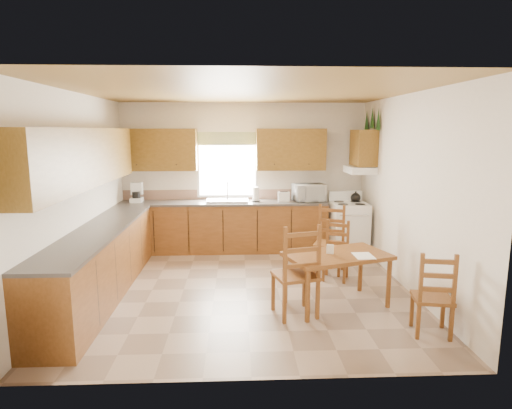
{
  "coord_description": "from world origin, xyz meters",
  "views": [
    {
      "loc": [
        -0.11,
        -5.74,
        2.2
      ],
      "look_at": [
        0.15,
        0.3,
        1.15
      ],
      "focal_mm": 30.0,
      "sensor_mm": 36.0,
      "label": 1
    }
  ],
  "objects_px": {
    "microwave": "(309,193)",
    "chair_near_left": "(295,270)",
    "dining_table": "(336,280)",
    "chair_far_left": "(336,251)",
    "chair_near_right": "(433,292)",
    "stove": "(348,229)",
    "chair_far_right": "(329,240)"
  },
  "relations": [
    {
      "from": "chair_near_right",
      "to": "chair_far_right",
      "type": "height_order",
      "value": "chair_far_right"
    },
    {
      "from": "microwave",
      "to": "dining_table",
      "type": "height_order",
      "value": "microwave"
    },
    {
      "from": "chair_near_left",
      "to": "chair_far_right",
      "type": "distance_m",
      "value": 1.72
    },
    {
      "from": "stove",
      "to": "chair_near_right",
      "type": "distance_m",
      "value": 3.07
    },
    {
      "from": "dining_table",
      "to": "microwave",
      "type": "bearing_deg",
      "value": 69.8
    },
    {
      "from": "stove",
      "to": "microwave",
      "type": "xyz_separation_m",
      "value": [
        -0.67,
        0.31,
        0.62
      ]
    },
    {
      "from": "dining_table",
      "to": "chair_near_left",
      "type": "xyz_separation_m",
      "value": [
        -0.56,
        -0.26,
        0.23
      ]
    },
    {
      "from": "microwave",
      "to": "chair_near_left",
      "type": "xyz_separation_m",
      "value": [
        -0.63,
        -2.84,
        -0.51
      ]
    },
    {
      "from": "dining_table",
      "to": "chair_far_left",
      "type": "height_order",
      "value": "chair_far_left"
    },
    {
      "from": "chair_far_left",
      "to": "dining_table",
      "type": "bearing_deg",
      "value": -80.84
    },
    {
      "from": "chair_far_left",
      "to": "chair_far_right",
      "type": "xyz_separation_m",
      "value": [
        -0.03,
        0.34,
        0.09
      ]
    },
    {
      "from": "chair_near_right",
      "to": "chair_far_right",
      "type": "xyz_separation_m",
      "value": [
        -0.68,
        2.1,
        0.05
      ]
    },
    {
      "from": "dining_table",
      "to": "chair_far_right",
      "type": "xyz_separation_m",
      "value": [
        0.18,
        1.29,
        0.18
      ]
    },
    {
      "from": "dining_table",
      "to": "chair_near_right",
      "type": "relative_size",
      "value": 1.34
    },
    {
      "from": "stove",
      "to": "dining_table",
      "type": "xyz_separation_m",
      "value": [
        -0.73,
        -2.26,
        -0.12
      ]
    },
    {
      "from": "chair_near_right",
      "to": "stove",
      "type": "bearing_deg",
      "value": -76.86
    },
    {
      "from": "chair_near_right",
      "to": "chair_far_left",
      "type": "relative_size",
      "value": 1.09
    },
    {
      "from": "chair_near_right",
      "to": "chair_far_right",
      "type": "distance_m",
      "value": 2.21
    },
    {
      "from": "stove",
      "to": "chair_near_left",
      "type": "relative_size",
      "value": 0.8
    },
    {
      "from": "dining_table",
      "to": "chair_far_right",
      "type": "bearing_deg",
      "value": 63.26
    },
    {
      "from": "chair_far_left",
      "to": "chair_near_left",
      "type": "bearing_deg",
      "value": -101.02
    },
    {
      "from": "chair_near_left",
      "to": "chair_near_right",
      "type": "xyz_separation_m",
      "value": [
        1.42,
        -0.55,
        -0.1
      ]
    },
    {
      "from": "microwave",
      "to": "chair_far_left",
      "type": "xyz_separation_m",
      "value": [
        0.15,
        -1.63,
        -0.64
      ]
    },
    {
      "from": "microwave",
      "to": "chair_near_right",
      "type": "height_order",
      "value": "microwave"
    },
    {
      "from": "microwave",
      "to": "chair_far_left",
      "type": "height_order",
      "value": "microwave"
    },
    {
      "from": "chair_far_left",
      "to": "microwave",
      "type": "bearing_deg",
      "value": 116.64
    },
    {
      "from": "stove",
      "to": "dining_table",
      "type": "relative_size",
      "value": 0.72
    },
    {
      "from": "chair_far_right",
      "to": "chair_far_left",
      "type": "bearing_deg",
      "value": -63.12
    },
    {
      "from": "chair_near_right",
      "to": "chair_near_left",
      "type": "bearing_deg",
      "value": -10.24
    },
    {
      "from": "dining_table",
      "to": "chair_near_left",
      "type": "distance_m",
      "value": 0.66
    },
    {
      "from": "chair_near_right",
      "to": "chair_far_left",
      "type": "xyz_separation_m",
      "value": [
        -0.65,
        1.76,
        -0.04
      ]
    },
    {
      "from": "chair_near_right",
      "to": "chair_far_left",
      "type": "bearing_deg",
      "value": -58.83
    }
  ]
}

